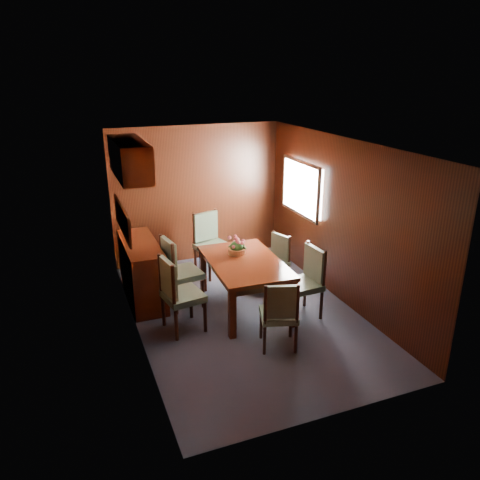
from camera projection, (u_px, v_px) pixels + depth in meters
name	position (u px, v px, depth m)	size (l,w,h in m)	color
ground	(245.00, 313.00, 6.66)	(4.50, 4.50, 0.00)	#393D4E
room_shell	(229.00, 198.00, 6.35)	(3.06, 4.52, 2.41)	black
sideboard	(142.00, 271.00, 6.95)	(0.48, 1.40, 0.90)	#391207
dining_table	(245.00, 267.00, 6.62)	(1.04, 1.61, 0.74)	#391207
chair_left_near	(177.00, 291.00, 6.04)	(0.55, 0.57, 1.04)	black
chair_left_far	(177.00, 268.00, 6.68)	(0.56, 0.58, 1.07)	black
chair_right_near	(307.00, 278.00, 6.46)	(0.49, 0.51, 1.01)	black
chair_right_far	(276.00, 258.00, 7.37)	(0.50, 0.51, 0.86)	black
chair_head	(280.00, 312.00, 5.66)	(0.55, 0.53, 0.93)	black
chair_foot	(210.00, 240.00, 7.81)	(0.63, 0.61, 1.06)	black
flower_centerpiece	(237.00, 245.00, 6.79)	(0.27, 0.27, 0.27)	#B46737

